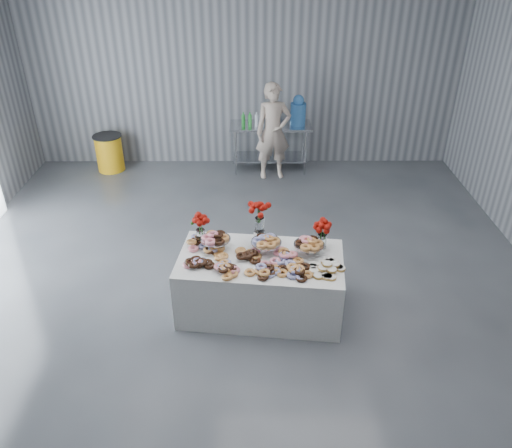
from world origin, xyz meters
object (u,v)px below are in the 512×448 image
(display_table, at_px, (260,284))
(water_jug, at_px, (298,111))
(prep_table, at_px, (270,139))
(person, at_px, (273,132))
(trash_barrel, at_px, (109,153))

(display_table, xyz_separation_m, water_jug, (0.74, 4.12, 0.77))
(prep_table, height_order, person, person)
(prep_table, xyz_separation_m, trash_barrel, (-3.06, -0.00, -0.27))
(prep_table, bearing_deg, trash_barrel, -180.00)
(display_table, relative_size, prep_table, 1.27)
(display_table, distance_m, water_jug, 4.25)
(water_jug, relative_size, trash_barrel, 0.80)
(display_table, height_order, person, person)
(display_table, height_order, water_jug, water_jug)
(prep_table, distance_m, person, 0.40)
(prep_table, relative_size, water_jug, 2.71)
(water_jug, bearing_deg, person, -146.85)
(prep_table, relative_size, person, 0.86)
(trash_barrel, bearing_deg, display_table, -55.58)
(water_jug, bearing_deg, display_table, -100.17)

